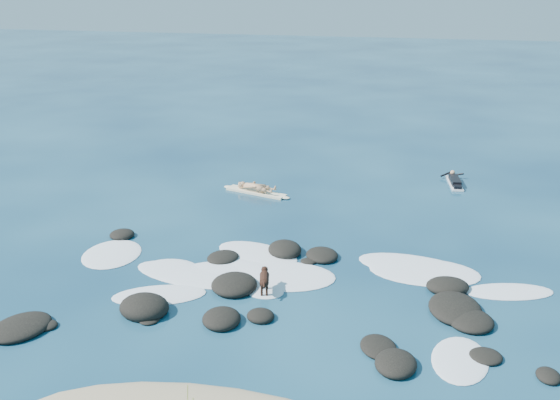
# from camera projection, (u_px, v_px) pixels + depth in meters

# --- Properties ---
(ground) EXTENTS (160.00, 160.00, 0.00)m
(ground) POSITION_uv_depth(u_px,v_px,m) (296.00, 273.00, 19.49)
(ground) COLOR #0A2642
(ground) RESTS_ON ground
(reef_rocks) EXTENTS (14.37, 8.19, 0.64)m
(reef_rocks) POSITION_uv_depth(u_px,v_px,m) (285.00, 298.00, 17.76)
(reef_rocks) COLOR black
(reef_rocks) RESTS_ON ground
(breaking_foam) EXTENTS (15.19, 7.24, 0.12)m
(breaking_foam) POSITION_uv_depth(u_px,v_px,m) (292.00, 275.00, 19.35)
(breaking_foam) COLOR white
(breaking_foam) RESTS_ON ground
(standing_surfer_rig) EXTENTS (3.23, 1.27, 1.86)m
(standing_surfer_rig) POSITION_uv_depth(u_px,v_px,m) (256.00, 177.00, 26.38)
(standing_surfer_rig) COLOR #FAF0C8
(standing_surfer_rig) RESTS_ON ground
(paddling_surfer_rig) EXTENTS (1.05, 2.37, 0.41)m
(paddling_surfer_rig) POSITION_uv_depth(u_px,v_px,m) (455.00, 181.00, 27.76)
(paddling_surfer_rig) COLOR white
(paddling_surfer_rig) RESTS_ON ground
(dog) EXTENTS (0.45, 1.10, 0.71)m
(dog) POSITION_uv_depth(u_px,v_px,m) (264.00, 278.00, 18.11)
(dog) COLOR black
(dog) RESTS_ON ground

